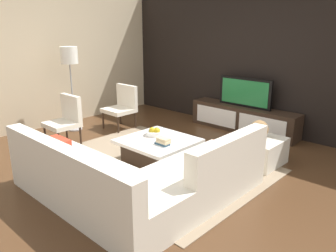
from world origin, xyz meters
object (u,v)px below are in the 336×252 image
(ottoman, at_px, (257,151))
(decorative_ball, at_px, (259,129))
(accent_chair_near, at_px, (66,117))
(fruit_bowl, at_px, (154,132))
(media_console, at_px, (243,119))
(accent_chair_far, at_px, (122,104))
(floor_lamp, at_px, (69,60))
(book_stack, at_px, (163,142))
(coffee_table, at_px, (158,150))
(television, at_px, (245,92))
(sectional_couch, at_px, (135,179))

(ottoman, bearing_deg, decorative_ball, 0.00)
(accent_chair_near, bearing_deg, fruit_bowl, 24.93)
(media_console, relative_size, accent_chair_far, 2.55)
(floor_lamp, height_order, book_stack, floor_lamp)
(decorative_ball, relative_size, book_stack, 1.24)
(floor_lamp, relative_size, fruit_bowl, 5.87)
(coffee_table, xyz_separation_m, decorative_ball, (1.11, 1.03, 0.34))
(floor_lamp, height_order, ottoman, floor_lamp)
(television, bearing_deg, coffee_table, -92.49)
(media_console, relative_size, television, 1.99)
(sectional_couch, distance_m, coffee_table, 1.17)
(television, xyz_separation_m, fruit_bowl, (-0.28, -2.20, -0.35))
(floor_lamp, bearing_deg, media_console, 41.49)
(floor_lamp, xyz_separation_m, ottoman, (3.53, 0.97, -1.19))
(media_console, bearing_deg, fruit_bowl, -97.16)
(sectional_couch, bearing_deg, accent_chair_near, 167.82)
(decorative_ball, bearing_deg, book_stack, -127.52)
(accent_chair_far, bearing_deg, sectional_couch, -39.84)
(accent_chair_near, xyz_separation_m, fruit_bowl, (1.59, 0.59, -0.06))
(accent_chair_far, bearing_deg, decorative_ball, 1.01)
(sectional_couch, bearing_deg, media_console, 98.76)
(coffee_table, height_order, ottoman, ottoman)
(ottoman, bearing_deg, coffee_table, -136.91)
(ottoman, xyz_separation_m, accent_chair_far, (-2.94, -0.21, 0.29))
(accent_chair_far, distance_m, book_stack, 2.26)
(floor_lamp, xyz_separation_m, fruit_bowl, (2.25, 0.04, -0.95))
(sectional_couch, xyz_separation_m, ottoman, (0.50, 2.04, -0.08))
(floor_lamp, bearing_deg, sectional_couch, -19.29)
(accent_chair_near, relative_size, fruit_bowl, 3.11)
(sectional_couch, xyz_separation_m, book_stack, (-0.39, 0.88, 0.15))
(accent_chair_far, relative_size, book_stack, 3.89)
(media_console, distance_m, fruit_bowl, 2.22)
(accent_chair_near, bearing_deg, decorative_ball, 32.67)
(ottoman, relative_size, fruit_bowl, 2.50)
(television, distance_m, accent_chair_near, 3.37)
(media_console, height_order, coffee_table, media_console)
(accent_chair_near, xyz_separation_m, accent_chair_far, (-0.06, 1.32, -0.00))
(sectional_couch, bearing_deg, floor_lamp, 160.71)
(accent_chair_near, bearing_deg, book_stack, 15.25)
(decorative_ball, bearing_deg, media_console, 128.56)
(accent_chair_near, relative_size, floor_lamp, 0.53)
(accent_chair_near, bearing_deg, accent_chair_far, 97.53)
(sectional_couch, bearing_deg, coffee_table, 121.27)
(sectional_couch, distance_m, accent_chair_far, 3.06)
(floor_lamp, bearing_deg, decorative_ball, 15.40)
(accent_chair_near, relative_size, accent_chair_far, 1.00)
(media_console, height_order, decorative_ball, decorative_ball)
(accent_chair_far, xyz_separation_m, book_stack, (2.05, -0.95, -0.06))
(ottoman, bearing_deg, television, 128.55)
(coffee_table, distance_m, accent_chair_far, 2.03)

